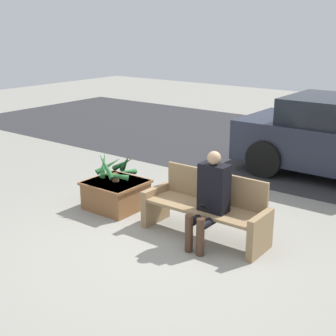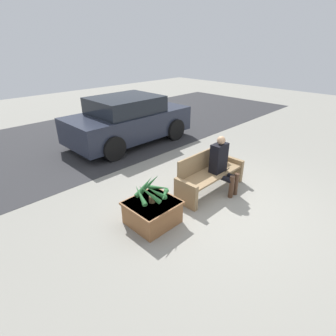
{
  "view_description": "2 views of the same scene",
  "coord_description": "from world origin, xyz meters",
  "px_view_note": "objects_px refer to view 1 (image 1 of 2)",
  "views": [
    {
      "loc": [
        3.37,
        -4.36,
        2.74
      ],
      "look_at": [
        -0.72,
        1.01,
        0.67
      ],
      "focal_mm": 50.0,
      "sensor_mm": 36.0,
      "label": 1
    },
    {
      "loc": [
        -3.94,
        -2.36,
        2.97
      ],
      "look_at": [
        -0.7,
        0.87,
        0.76
      ],
      "focal_mm": 28.0,
      "sensor_mm": 36.0,
      "label": 2
    }
  ],
  "objects_px": {
    "bench": "(207,208)",
    "planter_box": "(116,193)",
    "person_seated": "(210,196)",
    "potted_plant": "(115,168)"
  },
  "relations": [
    {
      "from": "bench",
      "to": "planter_box",
      "type": "relative_size",
      "value": 2.06
    },
    {
      "from": "bench",
      "to": "person_seated",
      "type": "bearing_deg",
      "value": -48.64
    },
    {
      "from": "person_seated",
      "to": "planter_box",
      "type": "bearing_deg",
      "value": 174.25
    },
    {
      "from": "planter_box",
      "to": "potted_plant",
      "type": "height_order",
      "value": "potted_plant"
    },
    {
      "from": "planter_box",
      "to": "person_seated",
      "type": "bearing_deg",
      "value": -5.75
    },
    {
      "from": "person_seated",
      "to": "planter_box",
      "type": "height_order",
      "value": "person_seated"
    },
    {
      "from": "planter_box",
      "to": "bench",
      "type": "bearing_deg",
      "value": 0.24
    },
    {
      "from": "potted_plant",
      "to": "planter_box",
      "type": "bearing_deg",
      "value": -176.71
    },
    {
      "from": "bench",
      "to": "potted_plant",
      "type": "height_order",
      "value": "potted_plant"
    },
    {
      "from": "planter_box",
      "to": "potted_plant",
      "type": "bearing_deg",
      "value": 3.29
    }
  ]
}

